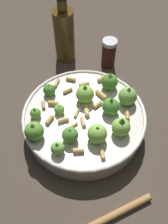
# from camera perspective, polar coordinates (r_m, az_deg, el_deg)

# --- Properties ---
(ground_plane) EXTENTS (2.40, 2.40, 0.00)m
(ground_plane) POSITION_cam_1_polar(r_m,az_deg,el_deg) (0.67, 0.00, -3.39)
(ground_plane) COLOR #42382D
(cooking_pan) EXTENTS (0.31, 0.31, 0.11)m
(cooking_pan) POSITION_cam_1_polar(r_m,az_deg,el_deg) (0.64, 0.16, -1.53)
(cooking_pan) COLOR beige
(cooking_pan) RESTS_ON ground
(pepper_shaker) EXTENTS (0.04, 0.04, 0.09)m
(pepper_shaker) POSITION_cam_1_polar(r_m,az_deg,el_deg) (0.80, 5.62, 13.12)
(pepper_shaker) COLOR #33140F
(pepper_shaker) RESTS_ON ground
(olive_oil_bottle) EXTENTS (0.06, 0.06, 0.22)m
(olive_oil_bottle) POSITION_cam_1_polar(r_m,az_deg,el_deg) (0.80, -4.49, 17.11)
(olive_oil_bottle) COLOR #4C3814
(olive_oil_bottle) RESTS_ON ground
(wooden_spoon) EXTENTS (0.20, 0.13, 0.02)m
(wooden_spoon) POSITION_cam_1_polar(r_m,az_deg,el_deg) (0.57, 3.66, -23.59)
(wooden_spoon) COLOR #9E703D
(wooden_spoon) RESTS_ON ground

